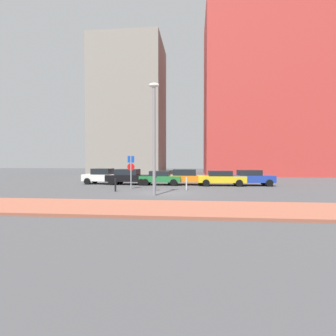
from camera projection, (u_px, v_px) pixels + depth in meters
The scene contains 15 objects.
ground_plane at pixel (165, 193), 19.69m from camera, with size 120.00×120.00×0.00m, color #424244.
sidewalk_brick at pixel (149, 208), 13.02m from camera, with size 40.00×4.28×0.14m, color #93513D.
parked_car_white at pixel (104, 176), 27.11m from camera, with size 4.28×2.17×1.56m.
parked_car_black at pixel (129, 176), 26.62m from camera, with size 4.42×2.24×1.52m.
parked_car_green at pixel (161, 178), 26.09m from camera, with size 3.96×2.06×1.35m.
parked_car_orange at pixel (186, 177), 26.19m from camera, with size 4.17×2.06×1.51m.
parked_car_yellow at pixel (221, 178), 25.37m from camera, with size 4.42×2.15×1.40m.
parked_car_blue at pixel (251, 177), 25.36m from camera, with size 4.05×2.15×1.47m.
parking_sign_post at pixel (131, 168), 22.46m from camera, with size 0.59×0.18×2.76m.
parking_meter at pixel (156, 180), 21.01m from camera, with size 0.18×0.14×1.31m.
street_lamp at pixel (154, 130), 18.05m from camera, with size 0.70×0.36×7.53m.
traffic_bollard_near at pixel (186, 183), 21.59m from camera, with size 0.12×0.12×1.05m, color #B7B7BC.
traffic_bollard_mid at pixel (115, 185), 20.56m from camera, with size 0.14×0.14×1.01m, color black.
building_colorful_midrise at pixel (259, 93), 45.19m from camera, with size 17.83×15.21×27.27m, color #BF3833.
building_under_construction at pixel (130, 109), 48.20m from camera, with size 11.88×11.25×23.07m, color gray.
Camera 1 is at (2.23, -19.51, 2.36)m, focal length 28.92 mm.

